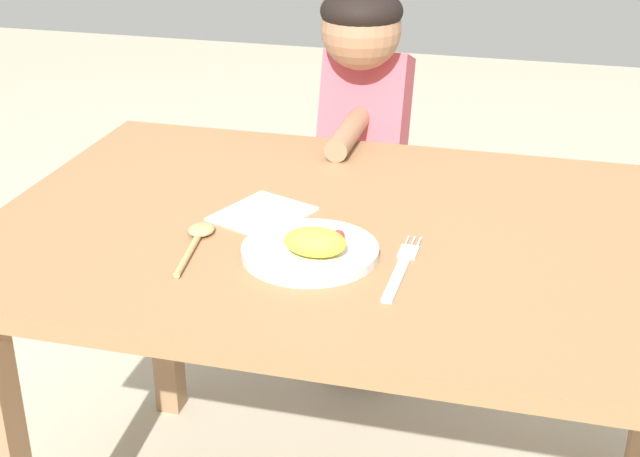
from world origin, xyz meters
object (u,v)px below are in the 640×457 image
fork (401,268)px  spoon (197,238)px  plate (312,248)px  person (364,176)px

fork → spoon: (-0.34, 0.01, 0.00)m
spoon → fork: bearing=-100.4°
plate → fork: (0.14, -0.01, -0.01)m
fork → spoon: spoon is taller
plate → spoon: bearing=177.4°
fork → spoon: 0.34m
fork → person: 0.75m
plate → fork: plate is taller
spoon → person: (0.13, 0.70, -0.14)m
plate → person: 0.72m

